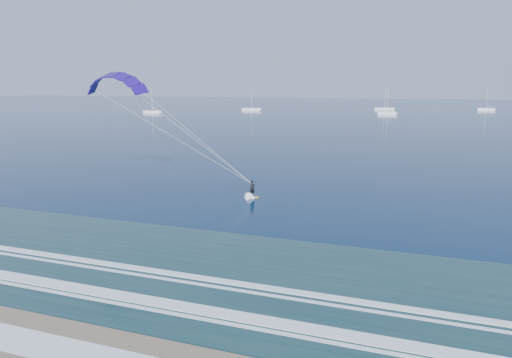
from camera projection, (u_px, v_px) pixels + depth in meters
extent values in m
cube|color=#1E423F|center=(209.00, 290.00, 28.71)|extent=(600.00, 22.00, 0.03)
cube|color=white|center=(154.00, 344.00, 22.69)|extent=(600.00, 0.90, 0.07)
cube|color=white|center=(191.00, 308.00, 26.39)|extent=(600.00, 1.10, 0.07)
cube|color=white|center=(219.00, 281.00, 30.09)|extent=(600.00, 0.70, 0.07)
cube|color=gold|center=(252.00, 197.00, 52.72)|extent=(1.49, 0.48, 0.09)
imported|color=black|center=(252.00, 189.00, 52.53)|extent=(0.72, 0.80, 1.83)
cone|color=white|center=(247.00, 199.00, 51.56)|extent=(1.31, 1.74, 1.10)
cube|color=white|center=(152.00, 112.00, 211.21)|extent=(8.52, 2.40, 1.20)
cylinder|color=silver|center=(152.00, 99.00, 210.04)|extent=(0.18, 0.18, 10.42)
cylinder|color=silver|center=(155.00, 109.00, 210.54)|extent=(2.60, 0.12, 0.12)
cube|color=white|center=(251.00, 109.00, 233.02)|extent=(9.59, 2.40, 1.20)
cylinder|color=silver|center=(251.00, 96.00, 231.71)|extent=(0.18, 0.18, 11.84)
cylinder|color=silver|center=(254.00, 107.00, 232.35)|extent=(2.60, 0.12, 0.12)
cube|color=white|center=(384.00, 109.00, 237.85)|extent=(9.58, 2.40, 1.20)
cylinder|color=silver|center=(385.00, 96.00, 236.56)|extent=(0.18, 0.18, 11.60)
cylinder|color=silver|center=(387.00, 106.00, 237.18)|extent=(2.60, 0.12, 0.12)
cube|color=white|center=(387.00, 113.00, 200.31)|extent=(7.65, 2.40, 1.20)
cylinder|color=silver|center=(388.00, 101.00, 199.22)|extent=(0.18, 0.18, 9.56)
cylinder|color=silver|center=(390.00, 110.00, 199.64)|extent=(2.60, 0.12, 0.12)
cube|color=white|center=(486.00, 109.00, 233.58)|extent=(7.95, 2.40, 1.20)
cylinder|color=silver|center=(487.00, 98.00, 232.48)|extent=(0.18, 0.18, 9.71)
cylinder|color=silver|center=(489.00, 107.00, 232.91)|extent=(2.60, 0.12, 0.12)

